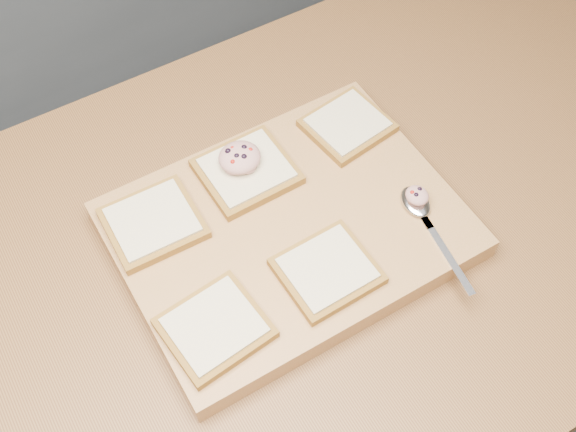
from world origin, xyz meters
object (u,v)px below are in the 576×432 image
at_px(cutting_board, 288,230).
at_px(bread_far_center, 247,171).
at_px(tuna_salad_dollop, 240,157).
at_px(spoon, 420,209).

height_order(cutting_board, bread_far_center, bread_far_center).
relative_size(tuna_salad_dollop, spoon, 0.33).
bearing_deg(tuna_salad_dollop, cutting_board, -83.35).
bearing_deg(cutting_board, bread_far_center, 94.72).
xyz_separation_m(bread_far_center, tuna_salad_dollop, (-0.00, 0.01, 0.02)).
relative_size(cutting_board, spoon, 2.48).
bearing_deg(tuna_salad_dollop, spoon, -46.60).
height_order(bread_far_center, spoon, bread_far_center).
bearing_deg(bread_far_center, tuna_salad_dollop, 114.72).
height_order(bread_far_center, tuna_salad_dollop, tuna_salad_dollop).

